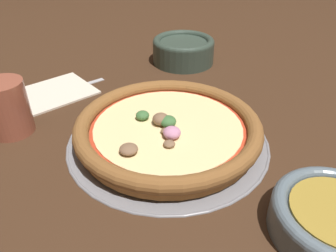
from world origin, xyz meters
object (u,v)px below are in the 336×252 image
at_px(bowl_near, 336,219).
at_px(drinking_cup, 7,108).
at_px(pizza, 168,128).
at_px(napkin, 54,92).
at_px(bowl_far, 183,50).
at_px(pizza_tray, 168,139).
at_px(fork, 60,92).

distance_m(bowl_near, drinking_cup, 0.53).
height_order(pizza, napkin, pizza).
xyz_separation_m(pizza, bowl_far, (-0.33, -0.12, 0.01)).
bearing_deg(bowl_near, pizza, -107.12).
xyz_separation_m(pizza, bowl_near, (0.08, 0.27, -0.00)).
height_order(bowl_far, drinking_cup, drinking_cup).
xyz_separation_m(pizza_tray, pizza, (0.00, -0.00, 0.02)).
relative_size(pizza_tray, fork, 1.95).
bearing_deg(bowl_near, napkin, -102.56).
bearing_deg(pizza_tray, napkin, -98.29).
distance_m(pizza, drinking_cup, 0.28).
distance_m(pizza, bowl_near, 0.28).
bearing_deg(pizza_tray, bowl_far, -159.79).
bearing_deg(fork, pizza_tray, 104.67).
distance_m(bowl_near, fork, 0.58).
xyz_separation_m(drinking_cup, fork, (-0.15, -0.03, -0.05)).
distance_m(pizza, napkin, 0.31).
bearing_deg(bowl_far, pizza, 20.18).
xyz_separation_m(bowl_far, drinking_cup, (0.43, -0.14, 0.01)).
bearing_deg(bowl_far, bowl_near, 43.32).
height_order(bowl_far, fork, bowl_far).
distance_m(pizza_tray, bowl_near, 0.28).
bearing_deg(bowl_far, drinking_cup, -18.06).
bearing_deg(bowl_near, fork, -103.75).
bearing_deg(napkin, drinking_cup, 15.09).
relative_size(bowl_near, drinking_cup, 1.61).
distance_m(pizza_tray, napkin, 0.30).
height_order(pizza, bowl_near, pizza).
distance_m(bowl_far, napkin, 0.34).
height_order(pizza_tray, pizza, pizza).
relative_size(pizza_tray, drinking_cup, 3.56).
xyz_separation_m(pizza, napkin, (-0.04, -0.30, -0.02)).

